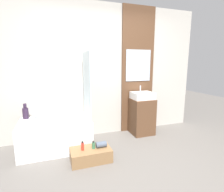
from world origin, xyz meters
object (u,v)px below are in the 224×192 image
Objects in this scene: sink at (142,96)px; bathtub at (56,134)px; vase_tall_dark at (25,113)px; vase_round_light at (35,115)px; bottle_soap_primary at (83,146)px; bottle_soap_secondary at (94,145)px; wooden_step_bench at (91,155)px.

bathtub is at bearing -175.71° from sink.
bathtub is at bearing -28.72° from vase_tall_dark.
bathtub is 2.74× the size of sink.
vase_tall_dark is 2.86× the size of vase_round_light.
bottle_soap_primary is 1.18× the size of bottle_soap_secondary.
bathtub is 12.43× the size of vase_round_light.
bottle_soap_secondary is (1.01, -0.84, -0.38)m from vase_tall_dark.
bottle_soap_primary is 0.17m from bottle_soap_secondary.
vase_round_light is 0.66× the size of bottle_soap_primary.
bathtub is 9.72× the size of bottle_soap_secondary.
bathtub is at bearing 129.72° from wooden_step_bench.
vase_round_light is (-2.05, 0.14, -0.25)m from sink.
bathtub reaches higher than bottle_soap_primary.
wooden_step_bench is 1.60m from sink.
bottle_soap_primary is (0.84, -0.84, -0.37)m from vase_tall_dark.
vase_tall_dark is (-0.96, 0.84, 0.53)m from wooden_step_bench.
vase_round_light is 1.13m from bottle_soap_primary.
wooden_step_bench is at bearing -41.22° from vase_tall_dark.
bottle_soap_secondary is (0.05, 0.00, 0.15)m from wooden_step_bench.
bottle_soap_primary is (-1.36, -0.71, -0.56)m from sink.
bottle_soap_primary reaches higher than bottle_soap_secondary.
bottle_soap_secondary is at bearing 0.00° from wooden_step_bench.
bottle_soap_primary is (0.69, -0.84, -0.30)m from vase_round_light.
bathtub is 1.81m from sink.
wooden_step_bench is 5.07× the size of bottle_soap_secondary.
wooden_step_bench is 2.27× the size of vase_tall_dark.
sink is 1.63m from bottle_soap_primary.
bottle_soap_primary is (-0.12, 0.00, 0.16)m from wooden_step_bench.
vase_tall_dark is 1.37m from bottle_soap_secondary.
bathtub is 0.78m from bottle_soap_secondary.
vase_tall_dark is 1.25m from bottle_soap_primary.
bottle_soap_primary is at bearing -58.11° from bathtub.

